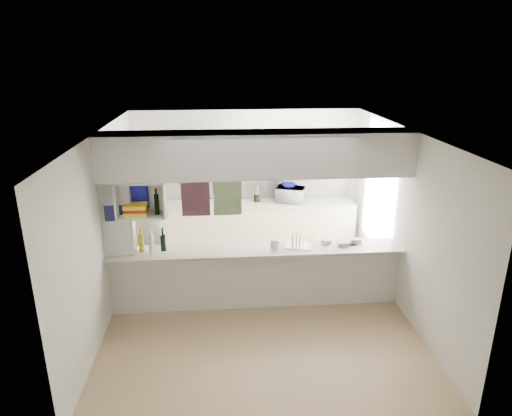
{
  "coord_description": "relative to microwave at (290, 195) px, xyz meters",
  "views": [
    {
      "loc": [
        -0.49,
        -5.96,
        3.6
      ],
      "look_at": [
        0.03,
        0.5,
        1.37
      ],
      "focal_mm": 32.0,
      "sensor_mm": 36.0,
      "label": 1
    }
  ],
  "objects": [
    {
      "name": "plastic_tubs",
      "position": [
        0.42,
        -2.02,
        -0.11
      ],
      "size": [
        0.59,
        0.23,
        0.08
      ],
      "color": "silver",
      "rests_on": "breakfast_bar"
    },
    {
      "name": "kitchen_run",
      "position": [
        -0.64,
        0.05,
        -0.24
      ],
      "size": [
        3.6,
        0.63,
        2.24
      ],
      "color": "beige",
      "rests_on": "floor"
    },
    {
      "name": "cup",
      "position": [
        -0.55,
        -2.14,
        -0.07
      ],
      "size": [
        0.15,
        0.15,
        0.11
      ],
      "primitive_type": "imported",
      "rotation": [
        0.0,
        0.0,
        0.1
      ],
      "color": "white",
      "rests_on": "dish_rack"
    },
    {
      "name": "utensil_jar",
      "position": [
        -0.63,
        0.06,
        -0.07
      ],
      "size": [
        0.1,
        0.1,
        0.14
      ],
      "primitive_type": "cylinder",
      "color": "black",
      "rests_on": "bench_top"
    },
    {
      "name": "floor",
      "position": [
        -0.8,
        -2.09,
        -1.06
      ],
      "size": [
        4.8,
        4.8,
        0.0
      ],
      "primitive_type": "plane",
      "color": "tan",
      "rests_on": "ground"
    },
    {
      "name": "ceiling",
      "position": [
        -0.8,
        -2.09,
        1.54
      ],
      "size": [
        4.8,
        4.8,
        0.0
      ],
      "primitive_type": "plane",
      "color": "white",
      "rests_on": "wall_back"
    },
    {
      "name": "cubby_shelf",
      "position": [
        -2.37,
        -2.15,
        0.65
      ],
      "size": [
        0.65,
        0.35,
        0.5
      ],
      "color": "white",
      "rests_on": "bulkhead"
    },
    {
      "name": "wall_right",
      "position": [
        1.3,
        -2.09,
        0.24
      ],
      "size": [
        0.0,
        4.8,
        4.8
      ],
      "primitive_type": "plane",
      "rotation": [
        1.57,
        0.0,
        -1.57
      ],
      "color": "silver",
      "rests_on": "floor"
    },
    {
      "name": "bowl",
      "position": [
        -0.04,
        0.02,
        0.17
      ],
      "size": [
        0.25,
        0.25,
        0.06
      ],
      "primitive_type": "imported",
      "color": "#0E0E9A",
      "rests_on": "microwave"
    },
    {
      "name": "wine_bottles",
      "position": [
        -2.35,
        -2.08,
        -0.01
      ],
      "size": [
        0.53,
        0.16,
        0.38
      ],
      "color": "black",
      "rests_on": "breakfast_bar"
    },
    {
      "name": "wall_back",
      "position": [
        -0.8,
        0.31,
        0.24
      ],
      "size": [
        4.2,
        0.0,
        4.2
      ],
      "primitive_type": "plane",
      "rotation": [
        1.57,
        0.0,
        0.0
      ],
      "color": "silver",
      "rests_on": "floor"
    },
    {
      "name": "microwave",
      "position": [
        0.0,
        0.0,
        0.0
      ],
      "size": [
        0.6,
        0.49,
        0.29
      ],
      "primitive_type": "imported",
      "rotation": [
        0.0,
        0.0,
        2.82
      ],
      "color": "white",
      "rests_on": "bench_top"
    },
    {
      "name": "servery_partition",
      "position": [
        -0.98,
        -2.09,
        0.6
      ],
      "size": [
        4.2,
        0.5,
        2.6
      ],
      "color": "silver",
      "rests_on": "floor"
    },
    {
      "name": "knife_block",
      "position": [
        -0.61,
        0.09,
        -0.05
      ],
      "size": [
        0.1,
        0.08,
        0.19
      ],
      "primitive_type": "cube",
      "rotation": [
        0.0,
        0.0,
        -0.05
      ],
      "color": "brown",
      "rests_on": "bench_top"
    },
    {
      "name": "wall_left",
      "position": [
        -2.9,
        -2.09,
        0.24
      ],
      "size": [
        0.0,
        4.8,
        4.8
      ],
      "primitive_type": "plane",
      "rotation": [
        1.57,
        0.0,
        1.57
      ],
      "color": "silver",
      "rests_on": "floor"
    },
    {
      "name": "dish_rack",
      "position": [
        -0.19,
        -2.03,
        -0.06
      ],
      "size": [
        0.44,
        0.37,
        0.21
      ],
      "rotation": [
        0.0,
        0.0,
        -0.25
      ],
      "color": "silver",
      "rests_on": "breakfast_bar"
    }
  ]
}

